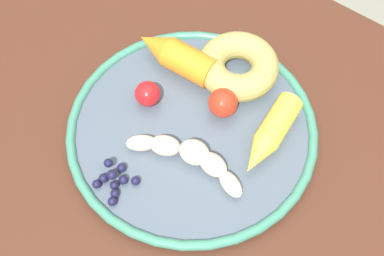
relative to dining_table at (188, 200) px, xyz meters
name	(u,v)px	position (x,y,z in m)	size (l,w,h in m)	color
dining_table	(188,200)	(0.00, 0.00, 0.00)	(1.22, 0.71, 0.71)	#442417
plate	(192,129)	(0.03, -0.04, 0.10)	(0.31, 0.31, 0.02)	#455260
banana	(189,155)	(0.00, -0.01, 0.11)	(0.16, 0.06, 0.03)	beige
carrot_orange	(175,55)	(0.11, -0.11, 0.12)	(0.11, 0.05, 0.04)	orange
carrot_yellow	(270,135)	(-0.06, -0.09, 0.12)	(0.04, 0.12, 0.03)	yellow
donut	(238,66)	(0.03, -0.15, 0.12)	(0.11, 0.11, 0.04)	tan
blueberry_pile	(114,180)	(0.05, 0.07, 0.11)	(0.05, 0.05, 0.02)	#191638
tomato_near	(148,94)	(0.10, -0.04, 0.12)	(0.03, 0.03, 0.03)	red
tomato_mid	(223,103)	(0.01, -0.09, 0.12)	(0.04, 0.04, 0.04)	red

